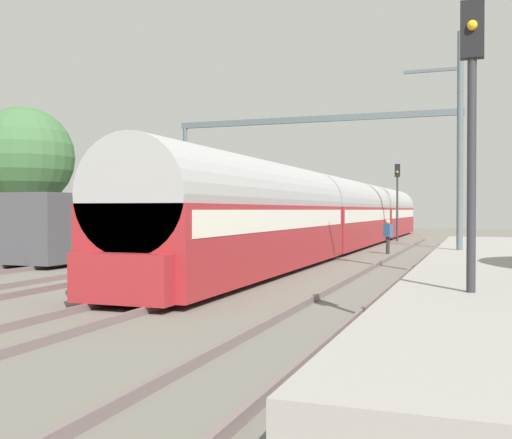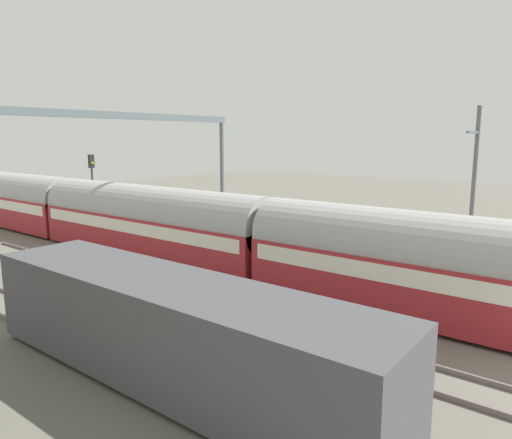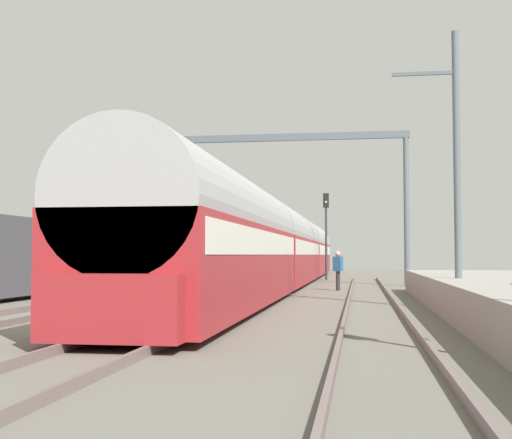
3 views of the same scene
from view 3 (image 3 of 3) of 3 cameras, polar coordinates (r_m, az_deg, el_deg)
The scene contains 9 objects.
ground at distance 16.23m, azimuth -13.91°, elevation -8.39°, with size 120.00×120.00×0.00m, color #666259.
track_east at distance 15.53m, azimuth -6.40°, elevation -8.41°, with size 1.51×60.00×0.16m.
track_far_east at distance 15.02m, azimuth 10.04°, elevation -8.57°, with size 1.52×60.00×0.16m.
passenger_train at distance 35.37m, azimuth 2.10°, elevation -2.27°, with size 2.93×49.20×3.82m.
freight_car at distance 27.04m, azimuth -19.42°, elevation -2.97°, with size 2.80×13.00×2.70m.
person_crossing at distance 30.40m, azimuth 6.80°, elevation -3.92°, with size 0.47×0.40×1.73m.
railway_signal_far at distance 43.37m, azimuth 5.82°, elevation -0.43°, with size 0.36×0.30×5.42m.
catenary_gantry at distance 36.20m, azimuth -1.30°, elevation 4.04°, with size 17.44×0.28×7.86m.
catenary_pole_east_mid at distance 20.49m, azimuth 16.17°, elevation 4.43°, with size 1.90×0.20×8.00m.
Camera 3 is at (6.15, -14.94, 1.57)m, focal length 48.31 mm.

